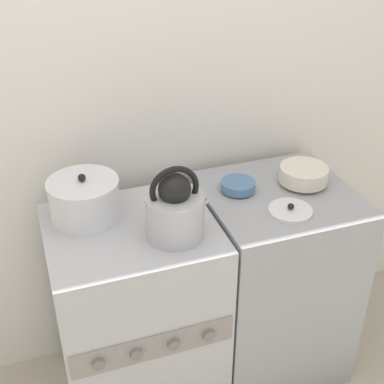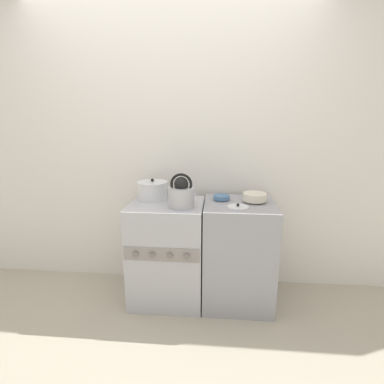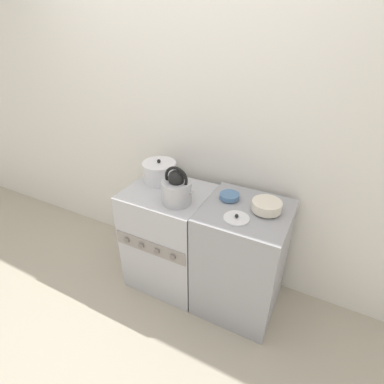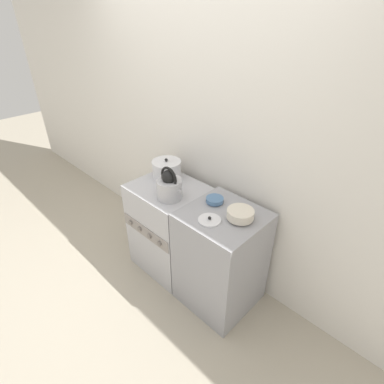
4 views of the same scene
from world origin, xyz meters
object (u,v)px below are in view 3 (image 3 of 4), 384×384
(small_ceramic_bowl, at_px, (229,196))
(cooking_pot, at_px, (159,172))
(enamel_bowl, at_px, (267,206))
(kettle, at_px, (177,189))
(stove, at_px, (169,238))
(loose_pot_lid, at_px, (236,218))

(small_ceramic_bowl, bearing_deg, cooking_pot, 176.88)
(enamel_bowl, distance_m, small_ceramic_bowl, 0.27)
(kettle, xyz_separation_m, enamel_bowl, (0.58, 0.15, -0.05))
(enamel_bowl, bearing_deg, small_ceramic_bowl, 172.62)
(stove, height_order, enamel_bowl, enamel_bowl)
(loose_pot_lid, bearing_deg, stove, 168.91)
(stove, bearing_deg, loose_pot_lid, -11.09)
(stove, xyz_separation_m, small_ceramic_bowl, (0.45, 0.09, 0.47))
(kettle, height_order, small_ceramic_bowl, kettle)
(small_ceramic_bowl, height_order, loose_pot_lid, small_ceramic_bowl)
(cooking_pot, relative_size, enamel_bowl, 1.34)
(small_ceramic_bowl, bearing_deg, kettle, -149.93)
(kettle, relative_size, small_ceramic_bowl, 2.01)
(cooking_pot, distance_m, small_ceramic_bowl, 0.59)
(stove, xyz_separation_m, kettle, (0.14, -0.09, 0.53))
(cooking_pot, height_order, enamel_bowl, cooking_pot)
(cooking_pot, xyz_separation_m, enamel_bowl, (0.85, -0.07, -0.02))
(kettle, height_order, loose_pot_lid, kettle)
(cooking_pot, bearing_deg, loose_pot_lid, -17.96)
(enamel_bowl, relative_size, loose_pot_lid, 1.17)
(cooking_pot, relative_size, loose_pot_lid, 1.57)
(stove, bearing_deg, cooking_pot, 139.19)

